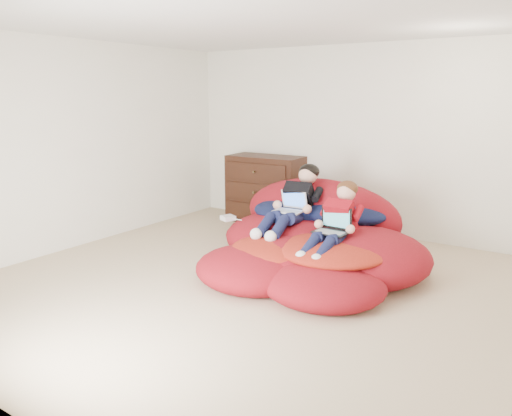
{
  "coord_description": "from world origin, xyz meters",
  "views": [
    {
      "loc": [
        2.7,
        -3.85,
        1.86
      ],
      "look_at": [
        -0.12,
        0.34,
        0.7
      ],
      "focal_mm": 35.0,
      "sensor_mm": 36.0,
      "label": 1
    }
  ],
  "objects": [
    {
      "name": "room_shell",
      "position": [
        0.0,
        0.0,
        0.22
      ],
      "size": [
        5.1,
        5.1,
        2.77
      ],
      "color": "#C3AC8B",
      "rests_on": "ground"
    },
    {
      "name": "younger_boy",
      "position": [
        0.64,
        0.67,
        0.62
      ],
      "size": [
        0.29,
        0.99,
        0.67
      ],
      "color": "#A00E18",
      "rests_on": "beanbag_pile"
    },
    {
      "name": "beanbag_pile",
      "position": [
        0.27,
        0.89,
        0.27
      ],
      "size": [
        2.55,
        2.47,
        0.93
      ],
      "color": "maroon",
      "rests_on": "ground"
    },
    {
      "name": "dresser",
      "position": [
        -1.22,
        2.21,
        0.49
      ],
      "size": [
        1.12,
        0.63,
        0.98
      ],
      "color": "black",
      "rests_on": "ground"
    },
    {
      "name": "older_boy",
      "position": [
        -0.03,
        1.01,
        0.68
      ],
      "size": [
        0.37,
        1.17,
        0.7
      ],
      "color": "black",
      "rests_on": "beanbag_pile"
    },
    {
      "name": "laptop_black",
      "position": [
        0.64,
        0.6,
        0.56
      ],
      "size": [
        0.34,
        0.27,
        0.25
      ],
      "color": "black",
      "rests_on": "younger_boy"
    },
    {
      "name": "power_adapter",
      "position": [
        -0.79,
        0.73,
        0.42
      ],
      "size": [
        0.19,
        0.19,
        0.05
      ],
      "primitive_type": "cube",
      "rotation": [
        0.0,
        0.0,
        -0.42
      ],
      "color": "silver",
      "rests_on": "beanbag_pile"
    },
    {
      "name": "laptop_white",
      "position": [
        -0.03,
        0.91,
        0.63
      ],
      "size": [
        0.32,
        0.3,
        0.22
      ],
      "color": "silver",
      "rests_on": "older_boy"
    },
    {
      "name": "cream_pillow",
      "position": [
        -0.3,
        1.65,
        0.62
      ],
      "size": [
        0.46,
        0.29,
        0.29
      ],
      "primitive_type": "ellipsoid",
      "color": "white",
      "rests_on": "beanbag_pile"
    }
  ]
}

